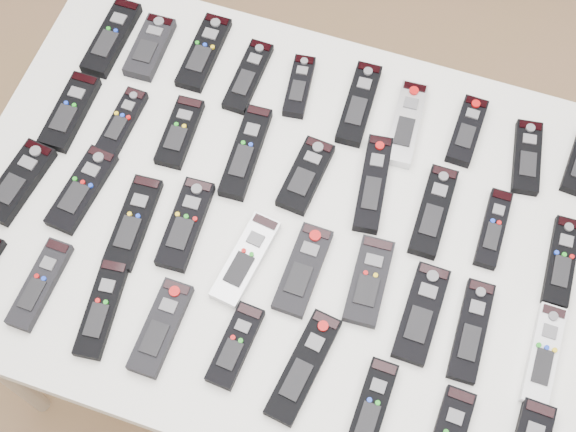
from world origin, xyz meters
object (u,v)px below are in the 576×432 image
(remote_28, at_px, (543,355))
(remote_24, at_px, (303,270))
(remote_0, at_px, (112,38))
(remote_16, at_px, (433,211))
(remote_19, at_px, (19,182))
(remote_33, at_px, (235,345))
(remote_11, at_px, (122,122))
(remote_30, at_px, (40,284))
(remote_13, at_px, (246,152))
(remote_17, at_px, (493,229))
(remote_1, at_px, (150,47))
(remote_5, at_px, (359,104))
(remote_31, at_px, (102,309))
(remote_4, at_px, (299,86))
(remote_25, at_px, (369,281))
(remote_27, at_px, (471,331))
(remote_23, at_px, (246,259))
(remote_34, at_px, (303,367))
(remote_6, at_px, (406,124))
(remote_35, at_px, (371,408))
(remote_8, at_px, (527,157))
(remote_14, at_px, (306,175))
(remote_10, at_px, (70,112))
(remote_2, at_px, (204,52))
(remote_3, at_px, (248,76))
(remote_21, at_px, (133,222))
(remote_12, at_px, (180,132))
(remote_22, at_px, (186,224))
(remote_20, at_px, (82,189))
(remote_18, at_px, (561,262))
(remote_32, at_px, (161,328))
(table, at_px, (288,233))
(remote_7, at_px, (467,131))

(remote_28, bearing_deg, remote_24, 178.14)
(remote_0, bearing_deg, remote_16, -13.14)
(remote_19, bearing_deg, remote_33, -11.73)
(remote_11, relative_size, remote_30, 0.89)
(remote_13, distance_m, remote_17, 0.49)
(remote_0, xyz_separation_m, remote_24, (0.55, -0.37, -0.00))
(remote_1, relative_size, remote_5, 0.81)
(remote_11, distance_m, remote_31, 0.39)
(remote_4, xyz_separation_m, remote_25, (0.25, -0.36, 0.00))
(remote_27, bearing_deg, remote_23, 178.64)
(remote_34, bearing_deg, remote_33, -170.99)
(remote_25, height_order, remote_30, same)
(remote_6, bearing_deg, remote_35, -84.55)
(remote_8, relative_size, remote_24, 0.90)
(remote_13, distance_m, remote_14, 0.13)
(remote_14, xyz_separation_m, remote_19, (-0.52, -0.19, 0.00))
(remote_0, distance_m, remote_10, 0.20)
(remote_2, distance_m, remote_3, 0.11)
(remote_0, bearing_deg, remote_6, -0.28)
(remote_14, bearing_deg, remote_21, -139.23)
(remote_6, bearing_deg, remote_21, -142.69)
(remote_3, bearing_deg, remote_12, -114.71)
(remote_2, height_order, remote_28, same)
(remote_10, xyz_separation_m, remote_22, (0.31, -0.16, 0.00))
(remote_30, height_order, remote_34, same)
(remote_19, bearing_deg, remote_21, 4.93)
(remote_20, xyz_separation_m, remote_34, (0.51, -0.19, -0.00))
(remote_2, height_order, remote_12, same)
(remote_2, relative_size, remote_16, 1.00)
(remote_5, relative_size, remote_18, 1.08)
(remote_2, height_order, remote_34, same)
(remote_20, relative_size, remote_32, 1.03)
(table, relative_size, remote_7, 8.22)
(remote_12, bearing_deg, remote_0, 139.63)
(table, relative_size, remote_1, 8.17)
(remote_21, bearing_deg, remote_27, -4.24)
(remote_0, xyz_separation_m, remote_6, (0.64, -0.01, -0.00))
(remote_20, height_order, remote_22, remote_22)
(remote_6, bearing_deg, remote_10, -167.46)
(remote_18, height_order, remote_24, same)
(remote_7, distance_m, remote_17, 0.21)
(remote_25, bearing_deg, remote_31, -158.38)
(remote_19, bearing_deg, remote_27, 6.06)
(remote_21, bearing_deg, remote_17, 13.61)
(remote_6, relative_size, remote_33, 1.25)
(remote_27, relative_size, remote_33, 1.23)
(remote_14, bearing_deg, remote_1, 160.42)
(remote_6, distance_m, remote_7, 0.12)
(remote_1, distance_m, remote_20, 0.35)
(remote_0, distance_m, remote_16, 0.76)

